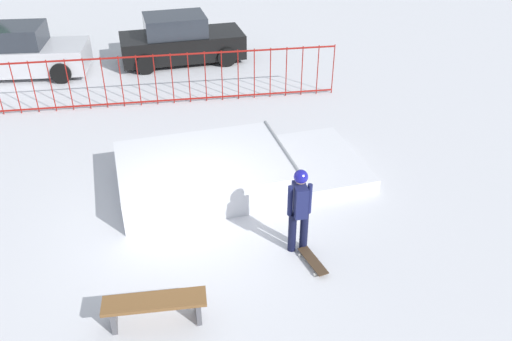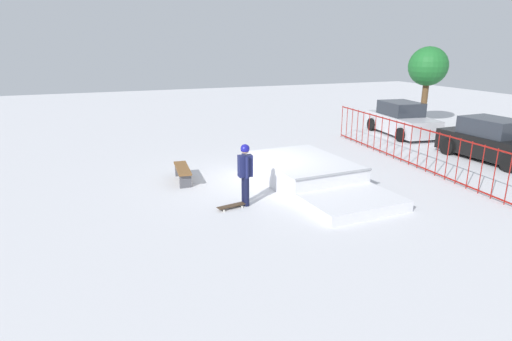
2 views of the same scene
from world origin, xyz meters
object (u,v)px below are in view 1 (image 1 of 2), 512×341
(skate_ramp, at_px, (225,171))
(parked_car_black, at_px, (181,41))
(skater, at_px, (299,205))
(park_bench, at_px, (155,306))
(parked_car_silver, at_px, (19,53))
(skateboard, at_px, (313,261))

(skate_ramp, relative_size, parked_car_black, 1.33)
(skate_ramp, height_order, skater, skater)
(skate_ramp, height_order, park_bench, skate_ramp)
(parked_car_black, bearing_deg, parked_car_silver, 178.40)
(skate_ramp, bearing_deg, skateboard, -73.56)
(park_bench, distance_m, parked_car_black, 11.73)
(skateboard, distance_m, parked_car_black, 10.96)
(skate_ramp, xyz_separation_m, skater, (0.91, -2.52, 0.69))
(skater, relative_size, park_bench, 1.06)
(skater, distance_m, park_bench, 3.00)
(skater, xyz_separation_m, parked_car_black, (-1.01, 10.42, -0.28))
(skater, xyz_separation_m, parked_car_silver, (-6.17, 10.36, -0.28))
(skateboard, distance_m, park_bench, 2.93)
(skateboard, relative_size, parked_car_silver, 0.19)
(skater, distance_m, parked_car_silver, 12.07)
(park_bench, relative_size, parked_car_silver, 0.38)
(skater, distance_m, skateboard, 1.05)
(skate_ramp, relative_size, skater, 3.21)
(parked_car_silver, distance_m, parked_car_black, 5.16)
(skateboard, bearing_deg, parked_car_silver, -160.95)
(skate_ramp, relative_size, skateboard, 6.72)
(skate_ramp, height_order, skateboard, skate_ramp)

